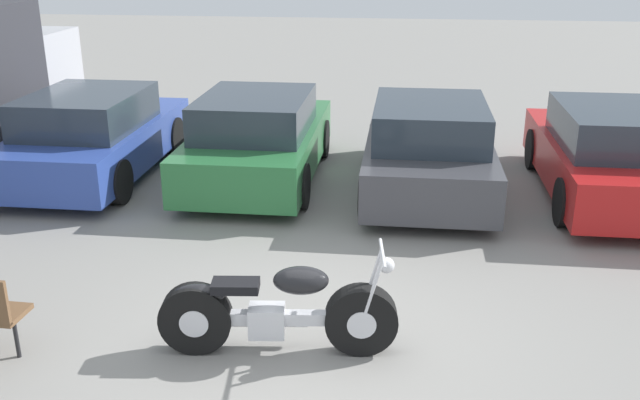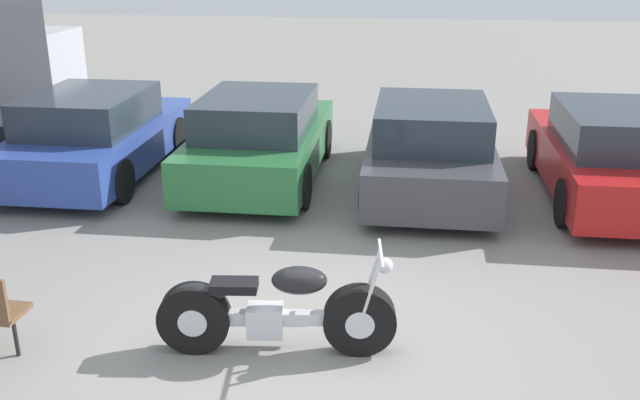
# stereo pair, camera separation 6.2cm
# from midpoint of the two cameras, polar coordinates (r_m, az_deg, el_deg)

# --- Properties ---
(ground_plane) EXTENTS (60.00, 60.00, 0.00)m
(ground_plane) POSITION_cam_midpoint_polar(r_m,az_deg,el_deg) (7.16, -1.34, -11.12)
(ground_plane) COLOR gray
(motorcycle) EXTENTS (2.26, 0.63, 1.05)m
(motorcycle) POSITION_cam_midpoint_polar(r_m,az_deg,el_deg) (6.79, -3.84, -8.91)
(motorcycle) COLOR black
(motorcycle) RESTS_ON ground_plane
(parked_car_blue) EXTENTS (1.95, 4.22, 1.43)m
(parked_car_blue) POSITION_cam_midpoint_polar(r_m,az_deg,el_deg) (12.28, -17.73, 4.91)
(parked_car_blue) COLOR #2D479E
(parked_car_blue) RESTS_ON ground_plane
(parked_car_green) EXTENTS (1.95, 4.22, 1.43)m
(parked_car_green) POSITION_cam_midpoint_polar(r_m,az_deg,el_deg) (11.55, -5.10, 4.88)
(parked_car_green) COLOR #286B38
(parked_car_green) RESTS_ON ground_plane
(parked_car_dark_grey) EXTENTS (1.95, 4.22, 1.43)m
(parked_car_dark_grey) POSITION_cam_midpoint_polar(r_m,az_deg,el_deg) (11.12, 8.50, 4.13)
(parked_car_dark_grey) COLOR #3D3D42
(parked_car_dark_grey) RESTS_ON ground_plane
(parked_car_red) EXTENTS (1.95, 4.22, 1.43)m
(parked_car_red) POSITION_cam_midpoint_polar(r_m,az_deg,el_deg) (11.51, 22.11, 3.38)
(parked_car_red) COLOR red
(parked_car_red) RESTS_ON ground_plane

